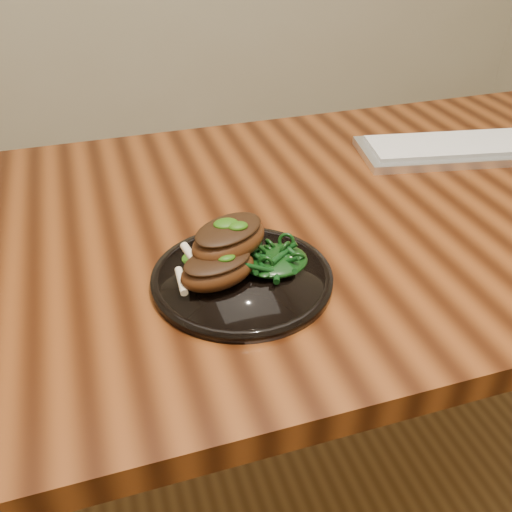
% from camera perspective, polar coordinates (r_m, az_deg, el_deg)
% --- Properties ---
extents(desk, '(1.60, 0.80, 0.75)m').
position_cam_1_polar(desk, '(0.99, 6.08, 0.62)').
color(desk, black).
rests_on(desk, ground).
extents(plate, '(0.24, 0.24, 0.01)m').
position_cam_1_polar(plate, '(0.76, -1.41, -2.19)').
color(plate, black).
rests_on(plate, desk).
extents(lamb_chop_front, '(0.12, 0.09, 0.05)m').
position_cam_1_polar(lamb_chop_front, '(0.73, -3.90, -1.24)').
color(lamb_chop_front, '#49240E').
rests_on(lamb_chop_front, plate).
extents(lamb_chop_back, '(0.14, 0.12, 0.05)m').
position_cam_1_polar(lamb_chop_back, '(0.75, -2.80, 1.74)').
color(lamb_chop_back, '#49240E').
rests_on(lamb_chop_back, plate).
extents(herb_smear, '(0.08, 0.05, 0.01)m').
position_cam_1_polar(herb_smear, '(0.79, -4.58, 0.04)').
color(herb_smear, '#153F06').
rests_on(herb_smear, plate).
extents(greens_heap, '(0.09, 0.09, 0.03)m').
position_cam_1_polar(greens_heap, '(0.77, 1.90, -0.08)').
color(greens_heap, black).
rests_on(greens_heap, plate).
extents(keyboard, '(0.50, 0.23, 0.02)m').
position_cam_1_polar(keyboard, '(1.21, 21.70, 10.10)').
color(keyboard, silver).
rests_on(keyboard, desk).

